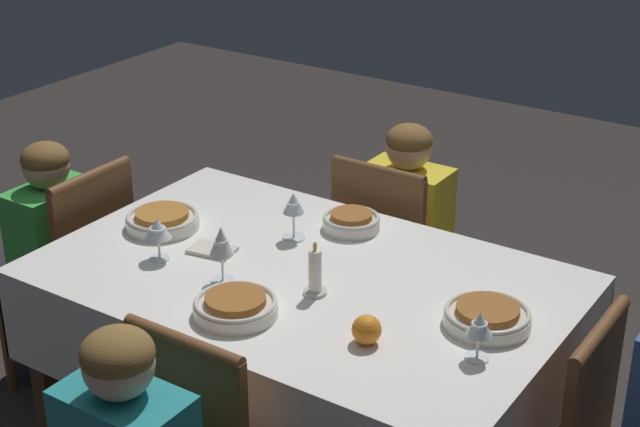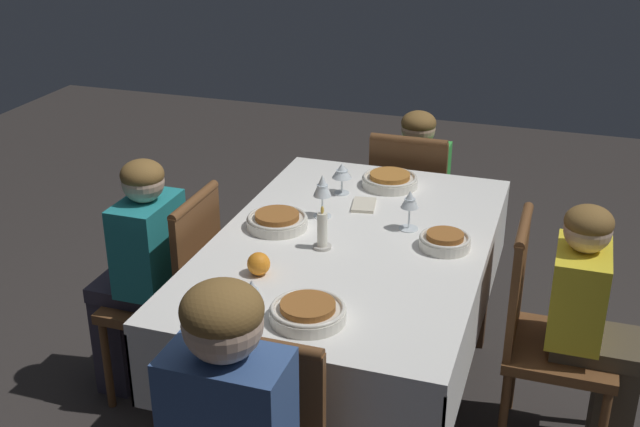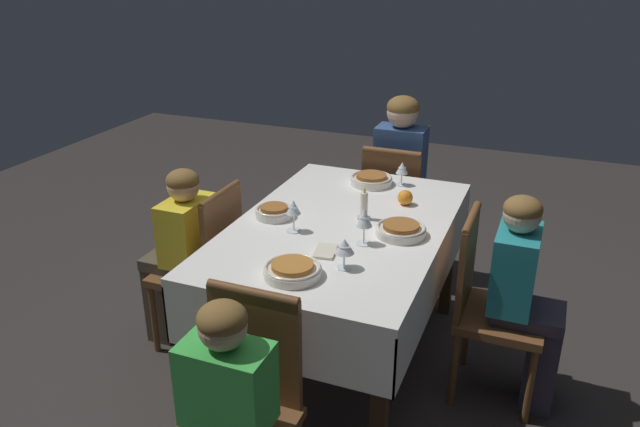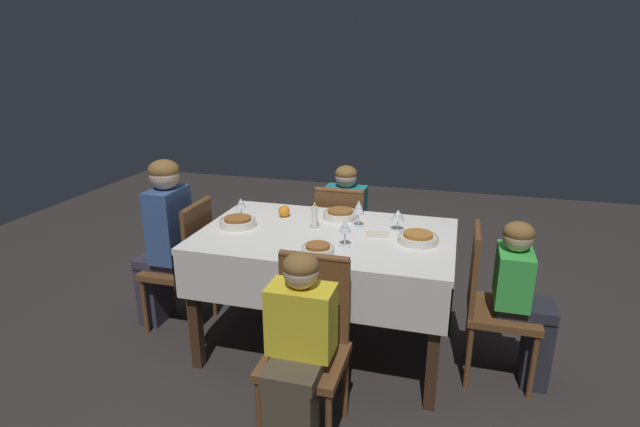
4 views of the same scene
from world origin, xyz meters
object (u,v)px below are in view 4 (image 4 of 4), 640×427
(chair_south, at_px, (308,340))
(orange_fruit, at_px, (284,211))
(chair_north, at_px, (342,238))
(bowl_north, at_px, (340,214))
(wine_glass_south, at_px, (345,227))
(chair_west, at_px, (186,260))
(bowl_south, at_px, (318,249))
(wine_glass_east, at_px, (398,215))
(person_adult_denim, at_px, (164,234))
(bowl_west, at_px, (238,222))
(napkin_red_folded, at_px, (378,235))
(dining_table, at_px, (326,248))
(person_child_green, at_px, (523,297))
(wine_glass_west, at_px, (241,204))
(person_child_yellow, at_px, (297,349))
(bowl_east, at_px, (418,238))
(person_child_teal, at_px, (347,222))
(wine_glass_north, at_px, (359,208))
(candle_centerpiece, at_px, (315,218))
(chair_east, at_px, (491,299))

(chair_south, bearing_deg, orange_fruit, 115.76)
(chair_north, relative_size, bowl_north, 3.97)
(chair_south, distance_m, wine_glass_south, 0.66)
(chair_west, height_order, wine_glass_south, wine_glass_south)
(bowl_south, height_order, wine_glass_east, wine_glass_east)
(person_adult_denim, relative_size, wine_glass_east, 8.89)
(chair_north, distance_m, bowl_north, 0.52)
(bowl_west, height_order, wine_glass_south, wine_glass_south)
(napkin_red_folded, bearing_deg, wine_glass_east, 50.31)
(bowl_west, relative_size, bowl_north, 1.01)
(dining_table, xyz_separation_m, person_child_green, (1.13, -0.01, -0.16))
(chair_west, distance_m, wine_glass_west, 0.54)
(wine_glass_west, bearing_deg, person_child_green, -4.67)
(person_child_yellow, xyz_separation_m, bowl_east, (0.44, 0.85, 0.27))
(dining_table, height_order, chair_west, chair_west)
(person_child_teal, bearing_deg, dining_table, 94.14)
(person_child_green, xyz_separation_m, wine_glass_south, (-0.98, -0.16, 0.37))
(chair_north, height_order, person_adult_denim, person_adult_denim)
(chair_west, xyz_separation_m, wine_glass_west, (0.36, 0.13, 0.38))
(person_child_green, height_order, wine_glass_north, person_child_green)
(wine_glass_south, height_order, candle_centerpiece, candle_centerpiece)
(wine_glass_west, distance_m, orange_fruit, 0.28)
(person_child_teal, height_order, wine_glass_south, person_child_teal)
(wine_glass_west, relative_size, bowl_south, 0.72)
(bowl_east, bearing_deg, person_child_teal, 125.03)
(bowl_east, bearing_deg, orange_fruit, 165.80)
(person_child_yellow, distance_m, person_child_green, 1.33)
(person_child_yellow, relative_size, wine_glass_north, 5.78)
(person_child_green, xyz_separation_m, wine_glass_east, (-0.73, 0.17, 0.35))
(bowl_north, bearing_deg, bowl_east, -29.56)
(chair_west, relative_size, person_adult_denim, 0.77)
(chair_west, relative_size, wine_glass_east, 6.86)
(wine_glass_east, xyz_separation_m, orange_fruit, (-0.74, 0.06, -0.06))
(person_adult_denim, height_order, wine_glass_west, person_adult_denim)
(wine_glass_east, distance_m, orange_fruit, 0.75)
(dining_table, relative_size, bowl_north, 6.66)
(wine_glass_south, distance_m, candle_centerpiece, 0.36)
(person_child_teal, bearing_deg, bowl_south, 94.98)
(person_adult_denim, xyz_separation_m, wine_glass_south, (1.26, -0.17, 0.23))
(chair_west, relative_size, candle_centerpiece, 5.64)
(candle_centerpiece, bearing_deg, person_child_green, -4.35)
(wine_glass_south, xyz_separation_m, candle_centerpiece, (-0.25, 0.25, -0.05))
(bowl_north, height_order, wine_glass_north, wine_glass_north)
(dining_table, relative_size, person_child_green, 1.58)
(wine_glass_west, height_order, wine_glass_south, wine_glass_south)
(person_child_green, bearing_deg, wine_glass_east, 76.63)
(dining_table, relative_size, bowl_west, 6.59)
(bowl_west, bearing_deg, chair_north, 55.40)
(chair_east, relative_size, napkin_red_folded, 6.04)
(wine_glass_south, height_order, napkin_red_folded, wine_glass_south)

